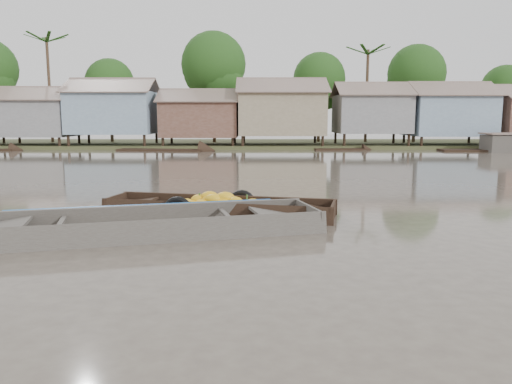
{
  "coord_description": "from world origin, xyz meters",
  "views": [
    {
      "loc": [
        0.41,
        -9.71,
        2.43
      ],
      "look_at": [
        0.45,
        1.03,
        0.8
      ],
      "focal_mm": 35.0,
      "sensor_mm": 36.0,
      "label": 1
    }
  ],
  "objects": [
    {
      "name": "riverbank",
      "position": [
        3.03,
        31.86,
        3.07
      ],
      "size": [
        120.0,
        12.47,
        10.22
      ],
      "color": "#384723",
      "rests_on": "ground"
    },
    {
      "name": "banana_boat",
      "position": [
        -0.57,
        2.53,
        0.16
      ],
      "size": [
        5.91,
        2.62,
        0.81
      ],
      "rotation": [
        0.0,
        0.0,
        -0.23
      ],
      "color": "black",
      "rests_on": "ground"
    },
    {
      "name": "distant_boats",
      "position": [
        11.98,
        25.32,
        0.26
      ],
      "size": [
        43.43,
        3.03,
        1.38
      ],
      "color": "black",
      "rests_on": "ground"
    },
    {
      "name": "viewer_boat",
      "position": [
        -1.81,
        0.53,
        0.06
      ],
      "size": [
        7.55,
        3.66,
        0.59
      ],
      "rotation": [
        0.0,
        0.0,
        0.25
      ],
      "color": "#413C37",
      "rests_on": "ground"
    },
    {
      "name": "ground",
      "position": [
        0.0,
        0.0,
        0.0
      ],
      "size": [
        120.0,
        120.0,
        0.0
      ],
      "primitive_type": "plane",
      "color": "#4E443B",
      "rests_on": "ground"
    }
  ]
}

